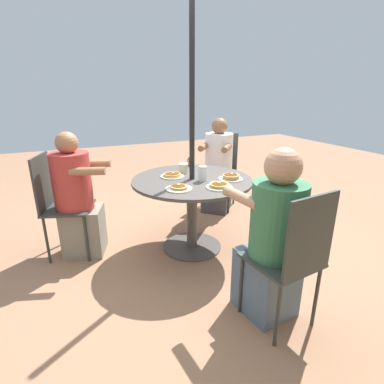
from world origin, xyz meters
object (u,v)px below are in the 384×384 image
Objects in this scene: diner_north at (78,201)px; diner_east at (272,243)px; coffee_cup at (183,168)px; syrup_bottle at (191,161)px; diner_south at (218,170)px; pancake_plate_b at (231,177)px; drinking_glass_a at (203,174)px; patio_chair_east at (293,255)px; patio_chair_south at (221,166)px; patio_table at (192,193)px; pancake_plate_a at (179,188)px; patio_chair_north at (58,200)px; pancake_plate_d at (172,175)px; pancake_plate_c at (219,186)px.

diner_east is at bearing 57.34° from diner_north.
diner_north is at bearing -6.13° from coffee_cup.
diner_east is 1.30m from coffee_cup.
syrup_bottle is (-1.20, -0.13, 0.23)m from diner_north.
diner_south reaches higher than coffee_cup.
drinking_glass_a is at bearing -14.50° from pancake_plate_b.
diner_north is at bearing 119.86° from patio_chair_east.
patio_chair_south is at bearing -126.91° from drinking_glass_a.
coffee_cup reaches higher than patio_table.
coffee_cup is (-0.23, -0.46, 0.03)m from pancake_plate_a.
patio_chair_north is 1.38m from syrup_bottle.
diner_south reaches higher than patio_chair_north.
patio_chair_east reaches higher than pancake_plate_a.
diner_east is 1.22m from pancake_plate_d.
patio_chair_north is 1.07m from pancake_plate_d.
pancake_plate_b is 0.64m from syrup_bottle.
pancake_plate_a is 0.82m from syrup_bottle.
pancake_plate_b is 1.69× the size of syrup_bottle.
patio_chair_north is 4.27× the size of pancake_plate_c.
pancake_plate_a is 1.00× the size of pancake_plate_b.
syrup_bottle reaches higher than pancake_plate_a.
diner_north is 1.21× the size of patio_chair_east.
diner_east is 5.25× the size of pancake_plate_d.
diner_north reaches higher than drinking_glass_a.
patio_chair_east is 1.09m from pancake_plate_b.
syrup_bottle is (-0.42, -0.70, 0.04)m from pancake_plate_a.
patio_table is 0.96× the size of diner_north.
diner_east is at bearing 102.39° from pancake_plate_d.
pancake_plate_a is 0.34m from pancake_plate_c.
diner_east is at bearing 60.15° from patio_chair_north.
diner_north is at bearing 6.42° from syrup_bottle.
patio_chair_north is 1.59m from pancake_plate_b.
diner_south reaches higher than pancake_plate_a.
diner_east is 1.01× the size of diner_south.
pancake_plate_d is at bearing 96.16° from diner_east.
diner_south is 5.21× the size of pancake_plate_b.
syrup_bottle reaches higher than pancake_plate_b.
diner_east is 2.08m from patio_chair_south.
pancake_plate_a is at bearing 7.92° from pancake_plate_b.
diner_north is 12.37× the size of coffee_cup.
patio_table is 4.97× the size of pancake_plate_b.
pancake_plate_b is at bearing 70.69° from diner_east.
patio_chair_east is 2.08m from diner_south.
diner_south reaches higher than patio_chair_south.
coffee_cup is (-1.17, 0.16, 0.21)m from patio_chair_north.
syrup_bottle is (-1.36, -0.08, 0.22)m from patio_chair_north.
patio_table is 11.91× the size of coffee_cup.
patio_chair_south is at bearing -131.94° from patio_table.
diner_north is 1.22m from syrup_bottle.
diner_east is at bearing 96.23° from patio_table.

